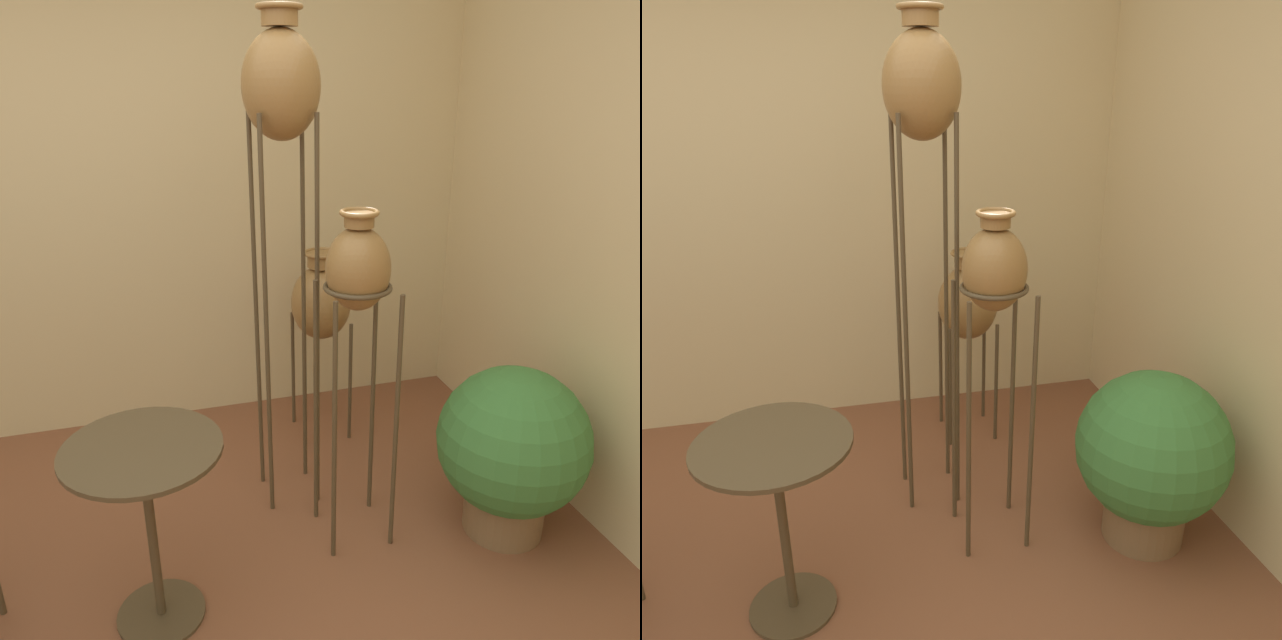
% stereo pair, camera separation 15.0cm
% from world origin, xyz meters
% --- Properties ---
extents(wall_back, '(7.87, 0.06, 2.70)m').
position_xyz_m(wall_back, '(0.00, 1.96, 1.35)').
color(wall_back, '#D1B784').
rests_on(wall_back, ground_plane).
extents(vase_stand_tall, '(0.31, 0.31, 2.19)m').
position_xyz_m(vase_stand_tall, '(0.65, 0.99, 1.85)').
color(vase_stand_tall, '#473823').
rests_on(vase_stand_tall, ground_plane).
extents(vase_stand_medium, '(0.29, 0.29, 1.47)m').
position_xyz_m(vase_stand_medium, '(0.86, 0.63, 1.20)').
color(vase_stand_medium, '#473823').
rests_on(vase_stand_medium, ground_plane).
extents(vase_stand_short, '(0.32, 0.32, 1.08)m').
position_xyz_m(vase_stand_short, '(0.97, 1.49, 0.79)').
color(vase_stand_short, '#473823').
rests_on(vase_stand_short, ground_plane).
extents(side_table, '(0.56, 0.56, 0.76)m').
position_xyz_m(side_table, '(-0.01, 0.38, 0.55)').
color(side_table, '#473823').
rests_on(side_table, ground_plane).
extents(potted_plant, '(0.66, 0.66, 0.79)m').
position_xyz_m(potted_plant, '(1.52, 0.44, 0.43)').
color(potted_plant, brown).
rests_on(potted_plant, ground_plane).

